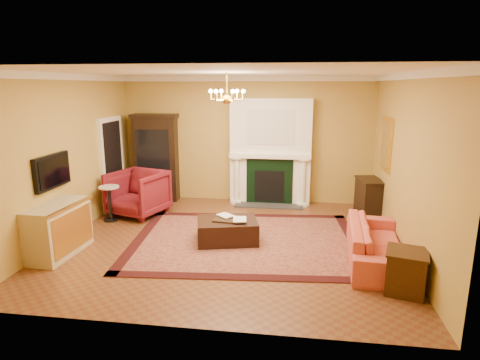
% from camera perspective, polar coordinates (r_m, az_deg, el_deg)
% --- Properties ---
extents(floor, '(6.00, 5.50, 0.02)m').
position_cam_1_polar(floor, '(7.46, -1.73, -8.71)').
color(floor, brown).
rests_on(floor, ground).
extents(ceiling, '(6.00, 5.50, 0.02)m').
position_cam_1_polar(ceiling, '(6.92, -1.91, 15.16)').
color(ceiling, white).
rests_on(ceiling, wall_back).
extents(wall_back, '(6.00, 0.02, 3.00)m').
position_cam_1_polar(wall_back, '(9.73, 0.89, 5.71)').
color(wall_back, '#AF8A3F').
rests_on(wall_back, floor).
extents(wall_front, '(6.00, 0.02, 3.00)m').
position_cam_1_polar(wall_front, '(4.41, -7.78, -3.75)').
color(wall_front, '#AF8A3F').
rests_on(wall_front, floor).
extents(wall_left, '(0.02, 5.50, 3.00)m').
position_cam_1_polar(wall_left, '(8.09, -23.36, 3.07)').
color(wall_left, '#AF8A3F').
rests_on(wall_left, floor).
extents(wall_right, '(0.02, 5.50, 3.00)m').
position_cam_1_polar(wall_right, '(7.18, 22.61, 1.97)').
color(wall_right, '#AF8A3F').
rests_on(wall_right, floor).
extents(fireplace, '(1.90, 0.70, 2.50)m').
position_cam_1_polar(fireplace, '(9.54, 4.33, 3.67)').
color(fireplace, white).
rests_on(fireplace, wall_back).
extents(crown_molding, '(6.00, 5.50, 0.12)m').
position_cam_1_polar(crown_molding, '(7.86, -0.70, 14.43)').
color(crown_molding, white).
rests_on(crown_molding, ceiling).
extents(doorway, '(0.08, 1.05, 2.10)m').
position_cam_1_polar(doorway, '(9.62, -17.69, 2.24)').
color(doorway, white).
rests_on(doorway, wall_left).
extents(tv_panel, '(0.09, 0.95, 0.58)m').
position_cam_1_polar(tv_panel, '(7.59, -25.14, 1.12)').
color(tv_panel, black).
rests_on(tv_panel, wall_left).
extents(gilt_mirror, '(0.06, 0.76, 1.05)m').
position_cam_1_polar(gilt_mirror, '(8.49, 20.09, 4.81)').
color(gilt_mirror, gold).
rests_on(gilt_mirror, wall_right).
extents(chandelier, '(0.63, 0.55, 0.53)m').
position_cam_1_polar(chandelier, '(6.92, -1.88, 11.83)').
color(chandelier, gold).
rests_on(chandelier, ceiling).
extents(oriental_rug, '(4.37, 3.43, 0.02)m').
position_cam_1_polar(oriental_rug, '(7.44, 0.85, -8.60)').
color(oriental_rug, '#460F0F').
rests_on(oriental_rug, floor).
extents(china_cabinet, '(1.05, 0.55, 2.03)m').
position_cam_1_polar(china_cabinet, '(10.05, -11.78, 2.87)').
color(china_cabinet, black).
rests_on(china_cabinet, floor).
extents(wingback_armchair, '(1.31, 1.27, 1.08)m').
position_cam_1_polar(wingback_armchair, '(9.02, -14.35, -1.53)').
color(wingback_armchair, maroon).
rests_on(wingback_armchair, floor).
extents(pedestal_table, '(0.42, 0.42, 0.75)m').
position_cam_1_polar(pedestal_table, '(8.82, -18.03, -2.83)').
color(pedestal_table, black).
rests_on(pedestal_table, floor).
extents(commode, '(0.62, 1.21, 0.88)m').
position_cam_1_polar(commode, '(7.41, -24.53, -6.40)').
color(commode, tan).
rests_on(commode, floor).
extents(coral_sofa, '(0.80, 2.16, 0.83)m').
position_cam_1_polar(coral_sofa, '(6.87, 18.82, -7.64)').
color(coral_sofa, '#DB5645').
rests_on(coral_sofa, floor).
extents(end_table, '(0.61, 0.61, 0.57)m').
position_cam_1_polar(end_table, '(6.06, 22.48, -12.10)').
color(end_table, '#38220F').
rests_on(end_table, floor).
extents(console_table, '(0.53, 0.79, 0.82)m').
position_cam_1_polar(console_table, '(9.03, 17.86, -2.61)').
color(console_table, black).
rests_on(console_table, floor).
extents(leather_ottoman, '(1.22, 1.01, 0.40)m').
position_cam_1_polar(leather_ottoman, '(7.35, -1.83, -7.16)').
color(leather_ottoman, black).
rests_on(leather_ottoman, oriental_rug).
extents(ottoman_tray, '(0.45, 0.37, 0.03)m').
position_cam_1_polar(ottoman_tray, '(7.26, -2.04, -5.65)').
color(ottoman_tray, black).
rests_on(ottoman_tray, leather_ottoman).
extents(book_a, '(0.17, 0.18, 0.30)m').
position_cam_1_polar(book_a, '(7.28, -2.77, -4.25)').
color(book_a, gray).
rests_on(book_a, ottoman_tray).
extents(book_b, '(0.24, 0.06, 0.32)m').
position_cam_1_polar(book_b, '(7.13, -1.00, -4.50)').
color(book_b, gray).
rests_on(book_b, ottoman_tray).
extents(topiary_left, '(0.15, 0.15, 0.40)m').
position_cam_1_polar(topiary_left, '(9.51, 1.05, 5.22)').
color(topiary_left, tan).
rests_on(topiary_left, fireplace).
extents(topiary_right, '(0.17, 0.17, 0.46)m').
position_cam_1_polar(topiary_right, '(9.44, 7.76, 5.25)').
color(topiary_right, tan).
rests_on(topiary_right, fireplace).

